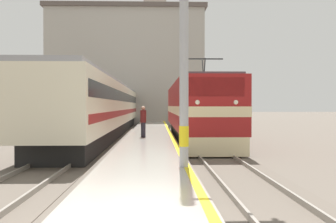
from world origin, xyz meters
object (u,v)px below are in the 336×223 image
at_px(locomotive_train, 195,110).
at_px(clock_tower, 155,16).
at_px(catenary_mast, 186,16).
at_px(person_on_platform, 143,121).
at_px(passenger_train, 117,107).

height_order(locomotive_train, clock_tower, clock_tower).
height_order(locomotive_train, catenary_mast, catenary_mast).
distance_m(locomotive_train, person_on_platform, 4.21).
distance_m(catenary_mast, clock_tower, 51.89).
bearing_deg(catenary_mast, passenger_train, 99.82).
relative_size(locomotive_train, catenary_mast, 1.97).
distance_m(catenary_mast, person_on_platform, 11.46).
bearing_deg(locomotive_train, clock_tower, 94.11).
relative_size(passenger_train, catenary_mast, 5.60).
height_order(passenger_train, catenary_mast, catenary_mast).
xyz_separation_m(passenger_train, catenary_mast, (4.62, -26.68, 2.76)).
height_order(locomotive_train, person_on_platform, locomotive_train).
distance_m(passenger_train, catenary_mast, 27.22).
xyz_separation_m(locomotive_train, passenger_train, (-6.26, 13.24, 0.18)).
bearing_deg(passenger_train, catenary_mast, -80.18).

